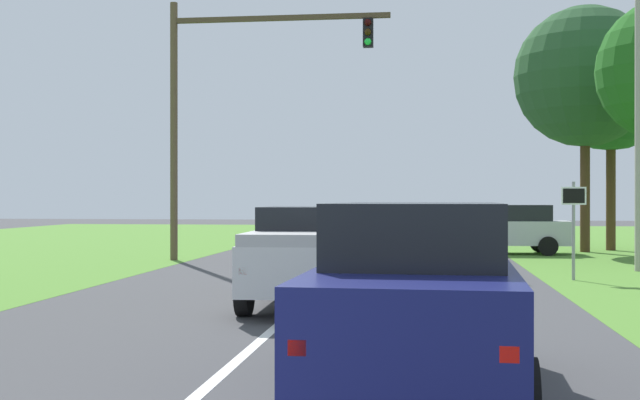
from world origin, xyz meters
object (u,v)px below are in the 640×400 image
at_px(utility_pole_right, 640,115).
at_px(extra_tree_2, 585,77).
at_px(red_suv_near, 418,294).
at_px(extra_tree_1, 611,83).
at_px(crossing_suv_far, 504,228).
at_px(keep_moving_sign, 574,217).
at_px(traffic_light, 226,91).
at_px(pickup_truck_lead, 311,254).

bearing_deg(utility_pole_right, extra_tree_2, 89.42).
xyz_separation_m(red_suv_near, extra_tree_1, (7.28, 24.41, 5.44)).
distance_m(red_suv_near, crossing_suv_far, 22.07).
bearing_deg(keep_moving_sign, extra_tree_2, 77.84).
height_order(red_suv_near, utility_pole_right, utility_pole_right).
relative_size(red_suv_near, keep_moving_sign, 2.03).
relative_size(red_suv_near, utility_pole_right, 0.57).
distance_m(traffic_light, extra_tree_2, 13.73).
height_order(pickup_truck_lead, extra_tree_2, extra_tree_2).
bearing_deg(extra_tree_1, keep_moving_sign, -106.34).
height_order(pickup_truck_lead, crossing_suv_far, pickup_truck_lead).
relative_size(pickup_truck_lead, keep_moving_sign, 2.19).
bearing_deg(extra_tree_1, pickup_truck_lead, -117.99).
xyz_separation_m(traffic_light, keep_moving_sign, (10.01, -5.10, -3.92)).
relative_size(crossing_suv_far, extra_tree_1, 0.53).
xyz_separation_m(keep_moving_sign, extra_tree_2, (2.36, 10.96, 5.02)).
bearing_deg(keep_moving_sign, crossing_suv_far, 94.61).
bearing_deg(extra_tree_2, utility_pole_right, -90.58).
bearing_deg(keep_moving_sign, traffic_light, 152.98).
height_order(traffic_light, utility_pole_right, utility_pole_right).
bearing_deg(keep_moving_sign, red_suv_near, -106.88).
relative_size(traffic_light, extra_tree_2, 0.91).
height_order(crossing_suv_far, utility_pole_right, utility_pole_right).
distance_m(utility_pole_right, extra_tree_2, 8.47).
bearing_deg(crossing_suv_far, keep_moving_sign, -85.39).
height_order(crossing_suv_far, extra_tree_2, extra_tree_2).
bearing_deg(extra_tree_1, extra_tree_2, -136.03).
relative_size(keep_moving_sign, crossing_suv_far, 0.50).
height_order(red_suv_near, extra_tree_1, extra_tree_1).
bearing_deg(crossing_suv_far, utility_pole_right, -65.73).
distance_m(crossing_suv_far, extra_tree_1, 7.47).
height_order(crossing_suv_far, extra_tree_1, extra_tree_1).
bearing_deg(keep_moving_sign, extra_tree_1, 73.66).
distance_m(traffic_light, extra_tree_1, 15.29).
height_order(traffic_light, keep_moving_sign, traffic_light).
height_order(pickup_truck_lead, utility_pole_right, utility_pole_right).
bearing_deg(extra_tree_2, traffic_light, -154.67).
xyz_separation_m(extra_tree_1, extra_tree_2, (-1.19, -1.15, 0.11)).
bearing_deg(extra_tree_2, keep_moving_sign, -102.16).
height_order(red_suv_near, keep_moving_sign, keep_moving_sign).
relative_size(red_suv_near, crossing_suv_far, 1.02).
bearing_deg(red_suv_near, crossing_suv_far, 82.28).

